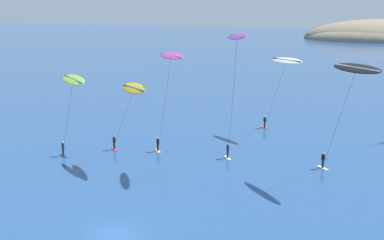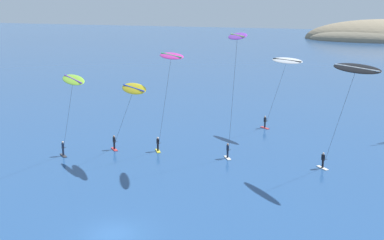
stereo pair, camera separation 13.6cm
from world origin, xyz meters
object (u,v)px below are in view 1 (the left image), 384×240
(kitesurfer_purple, at_px, (237,47))
(kitesurfer_lime, at_px, (72,85))
(kitesurfer_black, at_px, (354,75))
(kitesurfer_white, at_px, (285,66))
(kitesurfer_magenta, at_px, (170,64))
(kitesurfer_yellow, at_px, (132,94))

(kitesurfer_purple, bearing_deg, kitesurfer_lime, -152.48)
(kitesurfer_black, relative_size, kitesurfer_purple, 0.81)
(kitesurfer_lime, xyz_separation_m, kitesurfer_white, (16.29, 22.26, 0.06))
(kitesurfer_magenta, bearing_deg, kitesurfer_white, 60.83)
(kitesurfer_yellow, relative_size, kitesurfer_lime, 0.87)
(kitesurfer_black, bearing_deg, kitesurfer_magenta, -175.88)
(kitesurfer_yellow, relative_size, kitesurfer_black, 0.76)
(kitesurfer_lime, height_order, kitesurfer_white, kitesurfer_white)
(kitesurfer_lime, distance_m, kitesurfer_black, 26.80)
(kitesurfer_white, xyz_separation_m, kitesurfer_purple, (-1.92, -14.77, 3.49))
(kitesurfer_yellow, distance_m, kitesurfer_lime, 6.34)
(kitesurfer_yellow, distance_m, kitesurfer_white, 21.45)
(kitesurfer_lime, relative_size, kitesurfer_black, 0.87)
(kitesurfer_black, bearing_deg, kitesurfer_purple, -178.14)
(kitesurfer_lime, distance_m, kitesurfer_purple, 16.58)
(kitesurfer_yellow, relative_size, kitesurfer_purple, 0.62)
(kitesurfer_yellow, bearing_deg, kitesurfer_black, 8.06)
(kitesurfer_purple, bearing_deg, kitesurfer_magenta, -172.22)
(kitesurfer_yellow, bearing_deg, kitesurfer_magenta, 26.17)
(kitesurfer_lime, bearing_deg, kitesurfer_white, 53.80)
(kitesurfer_yellow, distance_m, kitesurfer_black, 22.05)
(kitesurfer_white, relative_size, kitesurfer_purple, 0.72)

